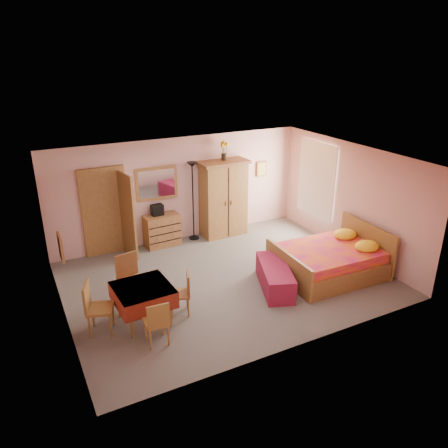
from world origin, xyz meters
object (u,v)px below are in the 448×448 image
bed (329,253)px  dining_table (144,304)px  chest_of_drawers (162,230)px  bench (275,277)px  chair_north (132,281)px  chair_west (100,308)px  stereo (157,210)px  wardrobe (223,199)px  floor_lamp (193,202)px  sunflower_vase (224,151)px  chair_east (179,293)px  chair_south (156,321)px  wall_mirror (157,183)px

bed → dining_table: 4.08m
chest_of_drawers → bench: bearing=-69.2°
chair_north → chair_west: size_ratio=1.02×
stereo → bed: 4.17m
wardrobe → chair_west: size_ratio=2.07×
stereo → floor_lamp: size_ratio=0.14×
chest_of_drawers → floor_lamp: size_ratio=0.42×
bed → bench: bearing=-179.4°
sunflower_vase → chair_east: size_ratio=0.58×
bed → chair_south: size_ratio=2.62×
bench → chair_west: 3.49m
sunflower_vase → bench: 3.62m
bed → dining_table: (-4.07, 0.10, -0.15)m
bench → chair_west: (-3.49, 0.10, 0.23)m
wall_mirror → chair_east: bearing=-99.9°
chair_north → wardrobe: bearing=-154.1°
bed → stereo: bearing=133.9°
floor_lamp → chair_north: 3.25m
dining_table → stereo: bearing=66.2°
chest_of_drawers → chair_north: size_ratio=0.87×
chest_of_drawers → chair_west: size_ratio=0.89×
floor_lamp → chair_east: floor_lamp is taller
wall_mirror → chair_east: wall_mirror is taller
chest_of_drawers → chair_north: 2.65m
chair_north → chair_west: 0.99m
chair_south → chair_north: chair_north is taller
chest_of_drawers → wall_mirror: wall_mirror is taller
chest_of_drawers → chair_south: chair_south is taller
stereo → bench: 3.44m
chair_north → wall_mirror: bearing=-129.3°
wall_mirror → stereo: wall_mirror is taller
wall_mirror → dining_table: (-1.39, -3.14, -1.20)m
bench → dining_table: dining_table is taller
chest_of_drawers → chair_north: chair_north is taller
chair_north → bench: bearing=155.0°
chair_south → chair_west: bearing=139.2°
stereo → chair_east: stereo is taller
chest_of_drawers → bench: chest_of_drawers is taller
bench → chair_east: bearing=179.4°
chest_of_drawers → sunflower_vase: sunflower_vase is taller
wall_mirror → dining_table: 3.64m
chair_east → chair_west: bearing=105.9°
bed → bench: 1.36m
chair_west → chair_east: bearing=107.5°
bench → chair_north: 2.85m
wall_mirror → chair_east: 3.46m
wall_mirror → chair_south: bearing=-107.0°
chair_east → chair_north: bearing=61.4°
chair_north → chair_east: 0.99m
sunflower_vase → floor_lamp: bearing=178.9°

